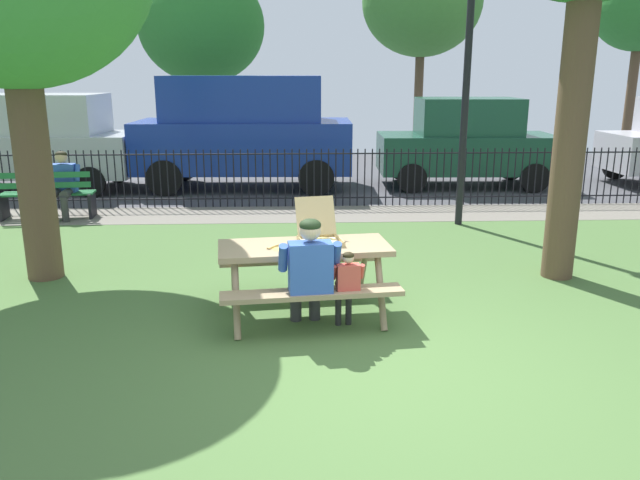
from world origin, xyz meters
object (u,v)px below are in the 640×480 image
child_at_table (347,282)px  lamp_post_walkway (468,52)px  pizza_slice_on_table (279,248)px  parked_car_center (244,130)px  far_tree_left (9,9)px  pizza_box_open (319,234)px  park_bench_left (47,195)px  parked_car_left (30,140)px  far_tree_midleft (202,27)px  far_tree_center (422,2)px  adult_at_table (309,270)px  picnic_table_foreground (304,261)px  parked_car_right (466,142)px  person_on_park_bench (62,182)px

child_at_table → lamp_post_walkway: (2.32, 4.52, 2.33)m
pizza_slice_on_table → parked_car_center: (-0.93, 7.85, 0.53)m
pizza_slice_on_table → far_tree_left: size_ratio=0.05×
pizza_box_open → far_tree_left: far_tree_left is taller
child_at_table → parked_car_center: (-1.60, 8.21, 0.79)m
park_bench_left → far_tree_left: (-4.42, 9.97, 4.01)m
park_bench_left → parked_car_center: (3.30, 2.94, 0.89)m
parked_car_left → far_tree_left: far_tree_left is taller
pizza_box_open → far_tree_midleft: 15.28m
park_bench_left → far_tree_center: (8.55, 9.97, 4.29)m
lamp_post_walkway → far_tree_left: bearing=137.4°
parked_car_center → adult_at_table: bearing=-81.5°
picnic_table_foreground → pizza_box_open: (0.16, 0.12, 0.26)m
adult_at_table → far_tree_left: (-8.95, 15.26, 3.77)m
adult_at_table → lamp_post_walkway: bearing=59.3°
child_at_table → parked_car_right: parked_car_right is taller
parked_car_left → adult_at_table: bearing=-54.3°
person_on_park_bench → far_tree_center: 13.56m
pizza_box_open → far_tree_center: far_tree_center is taller
lamp_post_walkway → parked_car_center: (-3.92, 3.69, -1.54)m
lamp_post_walkway → parked_car_left: (-8.59, 3.69, -1.75)m
person_on_park_bench → parked_car_center: 4.25m
parked_car_right → far_tree_midleft: bearing=133.9°
child_at_table → far_tree_center: (3.65, 15.25, 4.19)m
lamp_post_walkway → park_bench_left: bearing=174.1°
pizza_slice_on_table → picnic_table_foreground: bearing=26.6°
parked_car_center → pizza_slice_on_table: bearing=-83.3°
picnic_table_foreground → lamp_post_walkway: 5.37m
person_on_park_bench → parked_car_center: bearing=44.1°
parked_car_right → far_tree_left: bearing=151.1°
parked_car_center → pizza_box_open: bearing=-79.9°
pizza_box_open → adult_at_table: (-0.12, -0.62, -0.20)m
pizza_box_open → far_tree_left: size_ratio=0.10×
park_bench_left → parked_car_right: parked_car_right is taller
adult_at_table → lamp_post_walkway: 5.71m
pizza_box_open → park_bench_left: (-4.66, 4.66, -0.44)m
parked_car_center → far_tree_left: bearing=137.7°
adult_at_table → far_tree_center: size_ratio=0.18×
pizza_slice_on_table → pizza_box_open: bearing=30.7°
far_tree_center → child_at_table: bearing=-103.5°
pizza_slice_on_table → parked_car_left: parked_car_left is taller
parked_car_center → far_tree_left: 10.90m
person_on_park_bench → parked_car_right: size_ratio=0.30×
pizza_slice_on_table → far_tree_midleft: 15.46m
child_at_table → far_tree_midleft: size_ratio=0.15×
adult_at_table → child_at_table: size_ratio=1.41×
parked_car_right → picnic_table_foreground: bearing=-116.3°
parked_car_right → lamp_post_walkway: bearing=-106.3°
far_tree_center → picnic_table_foreground: bearing=-105.4°
pizza_slice_on_table → parked_car_left: size_ratio=0.06×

